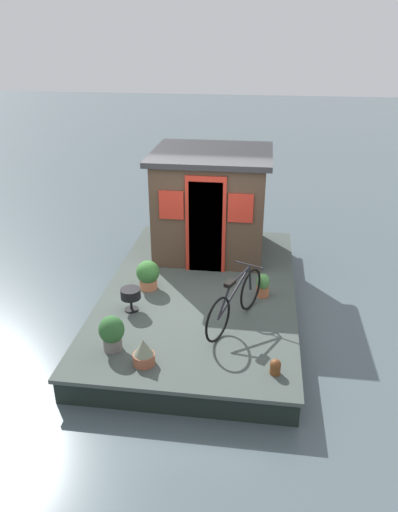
{
  "coord_description": "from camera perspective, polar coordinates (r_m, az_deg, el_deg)",
  "views": [
    {
      "loc": [
        -7.37,
        -0.97,
        4.53
      ],
      "look_at": [
        -0.2,
        0.0,
        1.13
      ],
      "focal_mm": 34.33,
      "sensor_mm": 36.0,
      "label": 1
    }
  ],
  "objects": [
    {
      "name": "potted_plant_fern",
      "position": [
        8.22,
        7.45,
        -3.4
      ],
      "size": [
        0.21,
        0.21,
        0.41
      ],
      "color": "#B2603D",
      "rests_on": "houseboat_deck"
    },
    {
      "name": "potted_plant_thyme",
      "position": [
        8.39,
        -5.97,
        -2.15
      ],
      "size": [
        0.4,
        0.4,
        0.51
      ],
      "color": "#C6754C",
      "rests_on": "houseboat_deck"
    },
    {
      "name": "potted_plant_succulent",
      "position": [
        6.66,
        -6.47,
        -11.1
      ],
      "size": [
        0.3,
        0.3,
        0.38
      ],
      "color": "#935138",
      "rests_on": "houseboat_deck"
    },
    {
      "name": "mooring_bollard",
      "position": [
        6.57,
        8.89,
        -12.62
      ],
      "size": [
        0.15,
        0.15,
        0.21
      ],
      "color": "brown",
      "rests_on": "houseboat_deck"
    },
    {
      "name": "ground_plane",
      "position": [
        8.71,
        0.18,
        -6.17
      ],
      "size": [
        60.0,
        60.0,
        0.0
      ],
      "primitive_type": "plane",
      "color": "#4C5B60"
    },
    {
      "name": "potted_plant_rosemary",
      "position": [
        6.94,
        -10.13,
        -8.75
      ],
      "size": [
        0.36,
        0.36,
        0.52
      ],
      "color": "slate",
      "rests_on": "houseboat_deck"
    },
    {
      "name": "houseboat_deck",
      "position": [
        8.6,
        0.18,
        -4.95
      ],
      "size": [
        5.39,
        3.23,
        0.43
      ],
      "color": "#424C47",
      "rests_on": "ground_plane"
    },
    {
      "name": "houseboat_cabin",
      "position": [
        9.52,
        1.45,
        6.24
      ],
      "size": [
        2.02,
        2.23,
        2.01
      ],
      "color": "#4C3828",
      "rests_on": "houseboat_deck"
    },
    {
      "name": "bicycle",
      "position": [
        7.36,
        4.24,
        -5.3
      ],
      "size": [
        1.58,
        0.78,
        0.82
      ],
      "color": "black",
      "rests_on": "houseboat_deck"
    },
    {
      "name": "charcoal_grill",
      "position": [
        7.79,
        -7.97,
        -4.49
      ],
      "size": [
        0.32,
        0.32,
        0.38
      ],
      "color": "black",
      "rests_on": "houseboat_deck"
    }
  ]
}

